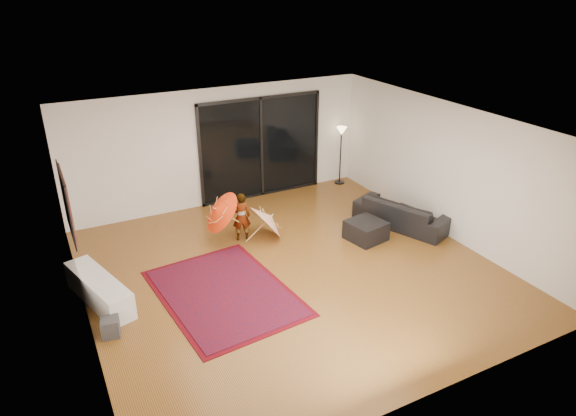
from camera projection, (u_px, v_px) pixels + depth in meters
floor at (292, 270)px, 9.35m from camera, size 7.00×7.00×0.00m
ceiling at (292, 126)px, 8.23m from camera, size 7.00×7.00×0.00m
wall_back at (220, 147)px, 11.62m from camera, size 7.00×0.00×7.00m
wall_front at (431, 312)px, 5.96m from camera, size 7.00×0.00×7.00m
wall_left at (75, 249)px, 7.33m from camera, size 0.00×7.00×7.00m
wall_right at (447, 170)px, 10.25m from camera, size 0.00×7.00×7.00m
sliding_door at (261, 148)px, 12.07m from camera, size 3.06×0.07×2.40m
painting at (67, 204)px, 8.03m from camera, size 0.04×1.28×1.08m
media_console at (99, 290)px, 8.37m from camera, size 0.87×1.73×0.47m
speaker at (110, 327)px, 7.62m from camera, size 0.30×0.30×0.29m
persian_rug at (224, 293)px, 8.69m from camera, size 2.24×2.96×0.02m
sofa at (402, 213)px, 10.91m from camera, size 1.49×2.17×0.59m
ottoman at (366, 230)px, 10.38m from camera, size 0.80×0.80×0.39m
floor_lamp at (341, 139)px, 12.79m from camera, size 0.25×0.25×1.48m
child at (241, 217)px, 10.24m from camera, size 0.42×0.33×1.02m
parasol_orange at (215, 213)px, 9.88m from camera, size 0.69×0.88×0.90m
parasol_white at (272, 214)px, 10.37m from camera, size 0.69×0.87×0.95m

